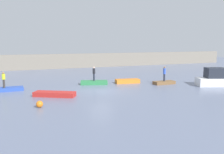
{
  "coord_description": "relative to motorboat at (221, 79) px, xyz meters",
  "views": [
    {
      "loc": [
        -8.35,
        -23.4,
        5.06
      ],
      "look_at": [
        2.51,
        3.05,
        0.97
      ],
      "focal_mm": 38.71,
      "sensor_mm": 36.0,
      "label": 1
    }
  ],
  "objects": [
    {
      "name": "ground_plane",
      "position": [
        -14.15,
        2.29,
        -0.78
      ],
      "size": [
        120.0,
        120.0,
        0.0
      ],
      "primitive_type": "plane",
      "color": "slate"
    },
    {
      "name": "embankment_wall",
      "position": [
        -14.15,
        26.53,
        0.65
      ],
      "size": [
        80.0,
        1.2,
        2.85
      ],
      "primitive_type": "cube",
      "color": "gray",
      "rests_on": "ground_plane"
    },
    {
      "name": "motorboat",
      "position": [
        0.0,
        0.0,
        0.0
      ],
      "size": [
        6.28,
        3.87,
        2.15
      ],
      "color": "white",
      "rests_on": "ground_plane"
    },
    {
      "name": "rowboat_blue",
      "position": [
        -23.52,
        6.24,
        -0.6
      ],
      "size": [
        3.81,
        1.35,
        0.36
      ],
      "primitive_type": "cube",
      "rotation": [
        0.0,
        0.0,
        0.02
      ],
      "color": "#2B4CAD",
      "rests_on": "ground_plane"
    },
    {
      "name": "rowboat_red",
      "position": [
        -19.03,
        1.66,
        -0.56
      ],
      "size": [
        3.97,
        2.99,
        0.44
      ],
      "primitive_type": "cube",
      "rotation": [
        0.0,
        0.0,
        -0.53
      ],
      "color": "red",
      "rests_on": "ground_plane"
    },
    {
      "name": "rowboat_green",
      "position": [
        -13.49,
        6.63,
        -0.56
      ],
      "size": [
        3.47,
        2.17,
        0.44
      ],
      "primitive_type": "cube",
      "rotation": [
        0.0,
        0.0,
        -0.3
      ],
      "color": "#2D7F47",
      "rests_on": "ground_plane"
    },
    {
      "name": "rowboat_orange",
      "position": [
        -9.29,
        5.94,
        -0.53
      ],
      "size": [
        3.15,
        1.67,
        0.49
      ],
      "primitive_type": "cube",
      "rotation": [
        0.0,
        0.0,
        -0.17
      ],
      "color": "orange",
      "rests_on": "ground_plane"
    },
    {
      "name": "rowboat_brown",
      "position": [
        -5.49,
        3.47,
        -0.59
      ],
      "size": [
        2.7,
        1.05,
        0.38
      ],
      "primitive_type": "cube",
      "rotation": [
        0.0,
        0.0,
        0.0
      ],
      "color": "brown",
      "rests_on": "ground_plane"
    },
    {
      "name": "person_hiviz_shirt",
      "position": [
        -23.52,
        6.24,
        0.52
      ],
      "size": [
        0.32,
        0.32,
        1.69
      ],
      "color": "#38332D",
      "rests_on": "rowboat_blue"
    },
    {
      "name": "person_dark_shirt",
      "position": [
        -13.49,
        6.63,
        0.63
      ],
      "size": [
        0.32,
        0.32,
        1.72
      ],
      "color": "#232838",
      "rests_on": "rowboat_green"
    },
    {
      "name": "person_blue_shirt",
      "position": [
        -5.49,
        3.47,
        0.62
      ],
      "size": [
        0.32,
        0.32,
        1.81
      ],
      "color": "#232838",
      "rests_on": "rowboat_brown"
    },
    {
      "name": "mooring_buoy",
      "position": [
        -20.77,
        -1.89,
        -0.51
      ],
      "size": [
        0.54,
        0.54,
        0.54
      ],
      "primitive_type": "sphere",
      "color": "orange",
      "rests_on": "ground_plane"
    }
  ]
}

